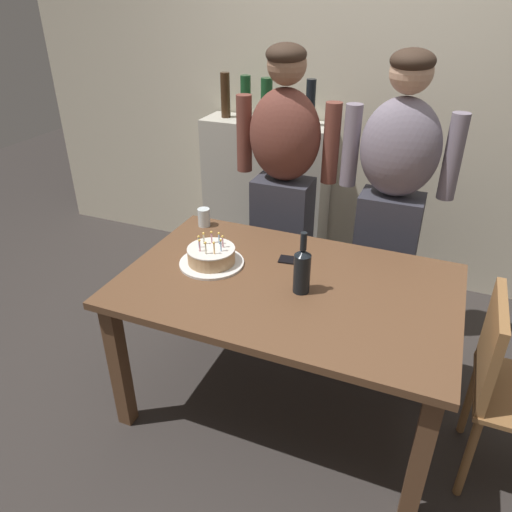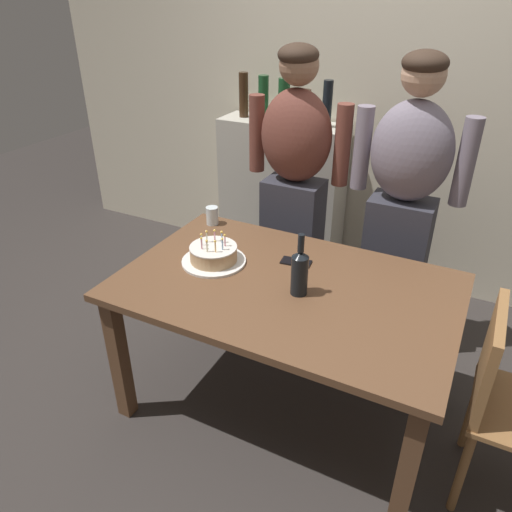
# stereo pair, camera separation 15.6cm
# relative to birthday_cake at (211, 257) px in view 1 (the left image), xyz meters

# --- Properties ---
(ground_plane) EXTENTS (10.00, 10.00, 0.00)m
(ground_plane) POSITION_rel_birthday_cake_xyz_m (0.39, -0.02, -0.78)
(ground_plane) COLOR #332D2B
(back_wall) EXTENTS (5.20, 0.10, 2.60)m
(back_wall) POSITION_rel_birthday_cake_xyz_m (0.39, 1.53, 0.52)
(back_wall) COLOR beige
(back_wall) RESTS_ON ground_plane
(dining_table) EXTENTS (1.50, 0.96, 0.74)m
(dining_table) POSITION_rel_birthday_cake_xyz_m (0.39, -0.02, -0.14)
(dining_table) COLOR brown
(dining_table) RESTS_ON ground_plane
(birthday_cake) EXTENTS (0.31, 0.31, 0.15)m
(birthday_cake) POSITION_rel_birthday_cake_xyz_m (0.00, 0.00, 0.00)
(birthday_cake) COLOR white
(birthday_cake) RESTS_ON dining_table
(water_glass_near) EXTENTS (0.07, 0.07, 0.10)m
(water_glass_near) POSITION_rel_birthday_cake_xyz_m (-0.23, 0.36, 0.01)
(water_glass_near) COLOR silver
(water_glass_near) RESTS_ON dining_table
(wine_bottle) EXTENTS (0.07, 0.07, 0.29)m
(wine_bottle) POSITION_rel_birthday_cake_xyz_m (0.47, -0.06, 0.07)
(wine_bottle) COLOR black
(wine_bottle) RESTS_ON dining_table
(cell_phone) EXTENTS (0.15, 0.09, 0.01)m
(cell_phone) POSITION_rel_birthday_cake_xyz_m (0.36, 0.17, -0.04)
(cell_phone) COLOR black
(cell_phone) RESTS_ON dining_table
(person_man_bearded) EXTENTS (0.61, 0.27, 1.66)m
(person_man_bearded) POSITION_rel_birthday_cake_xyz_m (0.09, 0.76, 0.09)
(person_man_bearded) COLOR #33333D
(person_man_bearded) RESTS_ON ground_plane
(person_woman_cardigan) EXTENTS (0.61, 0.27, 1.66)m
(person_woman_cardigan) POSITION_rel_birthday_cake_xyz_m (0.72, 0.76, 0.09)
(person_woman_cardigan) COLOR #33333D
(person_woman_cardigan) RESTS_ON ground_plane
(dining_chair) EXTENTS (0.42, 0.42, 0.87)m
(dining_chair) POSITION_rel_birthday_cake_xyz_m (1.35, -0.05, -0.26)
(dining_chair) COLOR olive
(dining_chair) RESTS_ON ground_plane
(shelf_cabinet) EXTENTS (0.89, 0.30, 1.40)m
(shelf_cabinet) POSITION_rel_birthday_cake_xyz_m (-0.23, 1.31, -0.21)
(shelf_cabinet) COLOR beige
(shelf_cabinet) RESTS_ON ground_plane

